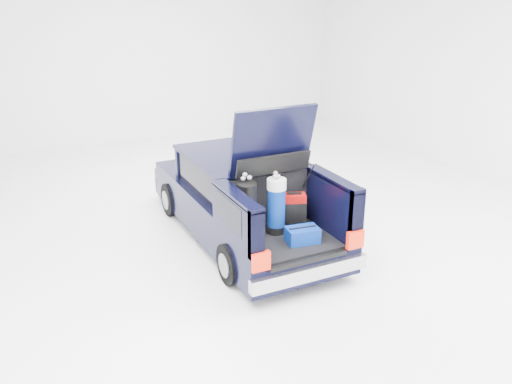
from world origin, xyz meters
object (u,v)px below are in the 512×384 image
red_suitcase (294,211)px  black_golf_bag (247,210)px  blue_golf_bag (276,205)px  blue_duffel (302,235)px  car (240,198)px

red_suitcase → black_golf_bag: size_ratio=0.57×
blue_golf_bag → blue_duffel: blue_golf_bag is taller
blue_golf_bag → blue_duffel: 0.59m
red_suitcase → blue_golf_bag: 0.37m
red_suitcase → black_golf_bag: black_golf_bag is taller
black_golf_bag → blue_golf_bag: 0.48m
black_golf_bag → blue_golf_bag: black_golf_bag is taller
car → red_suitcase: (0.31, -1.29, 0.19)m
black_golf_bag → blue_duffel: 0.87m
red_suitcase → car: bearing=124.7°
black_golf_bag → blue_duffel: black_golf_bag is taller
red_suitcase → blue_golf_bag: blue_golf_bag is taller
car → blue_duffel: (0.16, -1.79, 0.04)m
car → red_suitcase: 1.34m
red_suitcase → black_golf_bag: bearing=-156.0°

